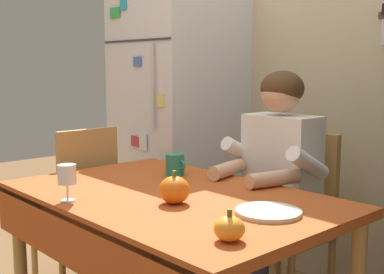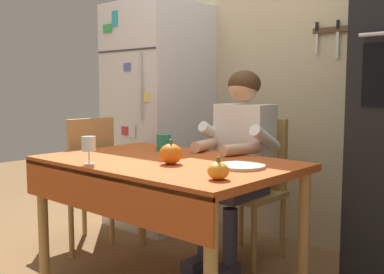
{
  "view_description": "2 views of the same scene",
  "coord_description": "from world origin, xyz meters",
  "px_view_note": "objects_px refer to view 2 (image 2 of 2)",
  "views": [
    {
      "loc": [
        1.57,
        -1.21,
        1.26
      ],
      "look_at": [
        -0.0,
        0.22,
        0.97
      ],
      "focal_mm": 47.16,
      "sensor_mm": 36.0,
      "label": 1
    },
    {
      "loc": [
        1.75,
        -1.65,
        1.13
      ],
      "look_at": [
        0.13,
        0.17,
        0.87
      ],
      "focal_mm": 42.46,
      "sensor_mm": 36.0,
      "label": 2
    }
  ],
  "objects_px": {
    "dining_table": "(163,175)",
    "wine_glass": "(89,145)",
    "refrigerator": "(158,117)",
    "pumpkin_large": "(171,154)",
    "coffee_mug": "(164,143)",
    "chair_left_side": "(84,177)",
    "pumpkin_medium": "(218,171)",
    "serving_tray": "(241,166)",
    "seated_person": "(238,151)",
    "chair_behind_person": "(254,181)"
  },
  "relations": [
    {
      "from": "dining_table",
      "to": "wine_glass",
      "type": "distance_m",
      "value": 0.44
    },
    {
      "from": "refrigerator",
      "to": "pumpkin_large",
      "type": "distance_m",
      "value": 1.44
    },
    {
      "from": "coffee_mug",
      "to": "chair_left_side",
      "type": "bearing_deg",
      "value": -165.65
    },
    {
      "from": "pumpkin_medium",
      "to": "serving_tray",
      "type": "relative_size",
      "value": 0.41
    },
    {
      "from": "refrigerator",
      "to": "pumpkin_large",
      "type": "relative_size",
      "value": 14.0
    },
    {
      "from": "chair_left_side",
      "to": "wine_glass",
      "type": "relative_size",
      "value": 6.34
    },
    {
      "from": "seated_person",
      "to": "dining_table",
      "type": "bearing_deg",
      "value": -96.39
    },
    {
      "from": "refrigerator",
      "to": "pumpkin_medium",
      "type": "relative_size",
      "value": 18.27
    },
    {
      "from": "chair_left_side",
      "to": "dining_table",
      "type": "bearing_deg",
      "value": -6.57
    },
    {
      "from": "wine_glass",
      "to": "serving_tray",
      "type": "relative_size",
      "value": 0.62
    },
    {
      "from": "refrigerator",
      "to": "pumpkin_large",
      "type": "height_order",
      "value": "refrigerator"
    },
    {
      "from": "wine_glass",
      "to": "pumpkin_medium",
      "type": "height_order",
      "value": "wine_glass"
    },
    {
      "from": "refrigerator",
      "to": "serving_tray",
      "type": "bearing_deg",
      "value": -29.45
    },
    {
      "from": "dining_table",
      "to": "serving_tray",
      "type": "distance_m",
      "value": 0.48
    },
    {
      "from": "coffee_mug",
      "to": "pumpkin_medium",
      "type": "distance_m",
      "value": 0.95
    },
    {
      "from": "seated_person",
      "to": "pumpkin_large",
      "type": "distance_m",
      "value": 0.68
    },
    {
      "from": "chair_left_side",
      "to": "wine_glass",
      "type": "bearing_deg",
      "value": -32.6
    },
    {
      "from": "pumpkin_medium",
      "to": "chair_behind_person",
      "type": "bearing_deg",
      "value": 115.9
    },
    {
      "from": "refrigerator",
      "to": "seated_person",
      "type": "distance_m",
      "value": 1.07
    },
    {
      "from": "refrigerator",
      "to": "pumpkin_medium",
      "type": "height_order",
      "value": "refrigerator"
    },
    {
      "from": "seated_person",
      "to": "coffee_mug",
      "type": "relative_size",
      "value": 10.46
    },
    {
      "from": "chair_behind_person",
      "to": "chair_left_side",
      "type": "bearing_deg",
      "value": -144.57
    },
    {
      "from": "refrigerator",
      "to": "coffee_mug",
      "type": "bearing_deg",
      "value": -41.85
    },
    {
      "from": "chair_left_side",
      "to": "coffee_mug",
      "type": "height_order",
      "value": "chair_left_side"
    },
    {
      "from": "chair_behind_person",
      "to": "pumpkin_medium",
      "type": "xyz_separation_m",
      "value": [
        0.49,
        -1.01,
        0.27
      ]
    },
    {
      "from": "chair_left_side",
      "to": "pumpkin_medium",
      "type": "bearing_deg",
      "value": -12.46
    },
    {
      "from": "pumpkin_large",
      "to": "chair_behind_person",
      "type": "bearing_deg",
      "value": 93.82
    },
    {
      "from": "chair_left_side",
      "to": "coffee_mug",
      "type": "relative_size",
      "value": 7.81
    },
    {
      "from": "seated_person",
      "to": "chair_left_side",
      "type": "distance_m",
      "value": 1.11
    },
    {
      "from": "chair_left_side",
      "to": "refrigerator",
      "type": "bearing_deg",
      "value": 93.61
    },
    {
      "from": "wine_glass",
      "to": "pumpkin_medium",
      "type": "relative_size",
      "value": 1.49
    },
    {
      "from": "coffee_mug",
      "to": "pumpkin_medium",
      "type": "xyz_separation_m",
      "value": [
        0.82,
        -0.49,
        -0.01
      ]
    },
    {
      "from": "dining_table",
      "to": "chair_left_side",
      "type": "xyz_separation_m",
      "value": [
        -0.9,
        0.1,
        -0.14
      ]
    },
    {
      "from": "coffee_mug",
      "to": "pumpkin_medium",
      "type": "height_order",
      "value": "coffee_mug"
    },
    {
      "from": "refrigerator",
      "to": "dining_table",
      "type": "relative_size",
      "value": 1.29
    },
    {
      "from": "seated_person",
      "to": "pumpkin_medium",
      "type": "bearing_deg",
      "value": -59.16
    },
    {
      "from": "chair_behind_person",
      "to": "wine_glass",
      "type": "distance_m",
      "value": 1.22
    },
    {
      "from": "pumpkin_medium",
      "to": "pumpkin_large",
      "type": "bearing_deg",
      "value": 160.79
    },
    {
      "from": "chair_behind_person",
      "to": "seated_person",
      "type": "relative_size",
      "value": 0.75
    },
    {
      "from": "pumpkin_large",
      "to": "pumpkin_medium",
      "type": "bearing_deg",
      "value": -19.21
    },
    {
      "from": "chair_behind_person",
      "to": "chair_left_side",
      "type": "distance_m",
      "value": 1.19
    },
    {
      "from": "coffee_mug",
      "to": "pumpkin_large",
      "type": "relative_size",
      "value": 0.93
    },
    {
      "from": "chair_behind_person",
      "to": "serving_tray",
      "type": "bearing_deg",
      "value": -60.87
    },
    {
      "from": "pumpkin_large",
      "to": "pumpkin_medium",
      "type": "height_order",
      "value": "pumpkin_large"
    },
    {
      "from": "seated_person",
      "to": "pumpkin_medium",
      "type": "relative_size",
      "value": 12.64
    },
    {
      "from": "coffee_mug",
      "to": "serving_tray",
      "type": "distance_m",
      "value": 0.75
    },
    {
      "from": "dining_table",
      "to": "coffee_mug",
      "type": "height_order",
      "value": "coffee_mug"
    },
    {
      "from": "seated_person",
      "to": "chair_behind_person",
      "type": "bearing_deg",
      "value": 90.0
    },
    {
      "from": "seated_person",
      "to": "coffee_mug",
      "type": "bearing_deg",
      "value": -134.42
    },
    {
      "from": "chair_left_side",
      "to": "pumpkin_large",
      "type": "height_order",
      "value": "chair_left_side"
    }
  ]
}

